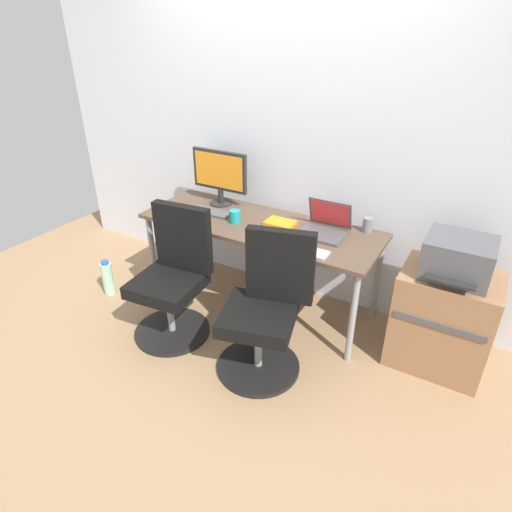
{
  "coord_description": "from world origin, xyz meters",
  "views": [
    {
      "loc": [
        1.42,
        -2.49,
        2.01
      ],
      "look_at": [
        0.0,
        -0.05,
        0.46
      ],
      "focal_mm": 30.28,
      "sensor_mm": 36.0,
      "label": 1
    }
  ],
  "objects_px": {
    "side_cabinet": "(442,320)",
    "coffee_mug": "(235,216)",
    "open_laptop": "(325,226)",
    "water_bottle_on_floor": "(108,278)",
    "office_chair_right": "(266,311)",
    "desktop_monitor": "(220,174)",
    "office_chair_left": "(174,280)",
    "printer": "(458,258)"
  },
  "relations": [
    {
      "from": "side_cabinet",
      "to": "coffee_mug",
      "type": "distance_m",
      "value": 1.56
    },
    {
      "from": "open_laptop",
      "to": "coffee_mug",
      "type": "distance_m",
      "value": 0.66
    },
    {
      "from": "water_bottle_on_floor",
      "to": "office_chair_right",
      "type": "bearing_deg",
      "value": -3.06
    },
    {
      "from": "office_chair_right",
      "to": "desktop_monitor",
      "type": "relative_size",
      "value": 1.96
    },
    {
      "from": "office_chair_left",
      "to": "office_chair_right",
      "type": "xyz_separation_m",
      "value": [
        0.73,
        -0.0,
        0.0
      ]
    },
    {
      "from": "water_bottle_on_floor",
      "to": "desktop_monitor",
      "type": "relative_size",
      "value": 0.65
    },
    {
      "from": "office_chair_right",
      "to": "coffee_mug",
      "type": "bearing_deg",
      "value": 137.07
    },
    {
      "from": "office_chair_right",
      "to": "water_bottle_on_floor",
      "type": "bearing_deg",
      "value": 176.94
    },
    {
      "from": "side_cabinet",
      "to": "water_bottle_on_floor",
      "type": "height_order",
      "value": "side_cabinet"
    },
    {
      "from": "office_chair_right",
      "to": "printer",
      "type": "bearing_deg",
      "value": 31.75
    },
    {
      "from": "side_cabinet",
      "to": "desktop_monitor",
      "type": "bearing_deg",
      "value": 174.78
    },
    {
      "from": "side_cabinet",
      "to": "coffee_mug",
      "type": "relative_size",
      "value": 7.26
    },
    {
      "from": "office_chair_right",
      "to": "coffee_mug",
      "type": "relative_size",
      "value": 10.22
    },
    {
      "from": "water_bottle_on_floor",
      "to": "desktop_monitor",
      "type": "bearing_deg",
      "value": 44.33
    },
    {
      "from": "office_chair_left",
      "to": "coffee_mug",
      "type": "height_order",
      "value": "office_chair_left"
    },
    {
      "from": "side_cabinet",
      "to": "printer",
      "type": "relative_size",
      "value": 1.67
    },
    {
      "from": "side_cabinet",
      "to": "desktop_monitor",
      "type": "height_order",
      "value": "desktop_monitor"
    },
    {
      "from": "office_chair_right",
      "to": "desktop_monitor",
      "type": "height_order",
      "value": "desktop_monitor"
    },
    {
      "from": "printer",
      "to": "office_chair_left",
      "type": "bearing_deg",
      "value": -160.76
    },
    {
      "from": "open_laptop",
      "to": "desktop_monitor",
      "type": "bearing_deg",
      "value": 174.62
    },
    {
      "from": "side_cabinet",
      "to": "desktop_monitor",
      "type": "relative_size",
      "value": 1.39
    },
    {
      "from": "office_chair_left",
      "to": "coffee_mug",
      "type": "bearing_deg",
      "value": 69.51
    },
    {
      "from": "side_cabinet",
      "to": "open_laptop",
      "type": "distance_m",
      "value": 0.97
    },
    {
      "from": "office_chair_left",
      "to": "open_laptop",
      "type": "bearing_deg",
      "value": 38.93
    },
    {
      "from": "office_chair_left",
      "to": "desktop_monitor",
      "type": "relative_size",
      "value": 1.96
    },
    {
      "from": "office_chair_right",
      "to": "coffee_mug",
      "type": "xyz_separation_m",
      "value": [
        -0.55,
        0.51,
        0.33
      ]
    },
    {
      "from": "open_laptop",
      "to": "side_cabinet",
      "type": "bearing_deg",
      "value": -5.04
    },
    {
      "from": "printer",
      "to": "water_bottle_on_floor",
      "type": "bearing_deg",
      "value": -168.4
    },
    {
      "from": "open_laptop",
      "to": "coffee_mug",
      "type": "relative_size",
      "value": 3.37
    },
    {
      "from": "side_cabinet",
      "to": "open_laptop",
      "type": "height_order",
      "value": "open_laptop"
    },
    {
      "from": "desktop_monitor",
      "to": "open_laptop",
      "type": "xyz_separation_m",
      "value": [
        0.93,
        -0.09,
        -0.2
      ]
    },
    {
      "from": "desktop_monitor",
      "to": "office_chair_right",
      "type": "bearing_deg",
      "value": -42.08
    },
    {
      "from": "side_cabinet",
      "to": "printer",
      "type": "distance_m",
      "value": 0.45
    },
    {
      "from": "printer",
      "to": "open_laptop",
      "type": "xyz_separation_m",
      "value": [
        -0.86,
        0.08,
        -0.03
      ]
    },
    {
      "from": "coffee_mug",
      "to": "office_chair_right",
      "type": "bearing_deg",
      "value": -42.93
    },
    {
      "from": "desktop_monitor",
      "to": "coffee_mug",
      "type": "height_order",
      "value": "desktop_monitor"
    },
    {
      "from": "water_bottle_on_floor",
      "to": "open_laptop",
      "type": "bearing_deg",
      "value": 19.92
    },
    {
      "from": "water_bottle_on_floor",
      "to": "coffee_mug",
      "type": "bearing_deg",
      "value": 23.39
    },
    {
      "from": "office_chair_left",
      "to": "office_chair_right",
      "type": "height_order",
      "value": "same"
    },
    {
      "from": "desktop_monitor",
      "to": "open_laptop",
      "type": "bearing_deg",
      "value": -5.38
    },
    {
      "from": "office_chair_left",
      "to": "water_bottle_on_floor",
      "type": "bearing_deg",
      "value": 174.26
    },
    {
      "from": "desktop_monitor",
      "to": "coffee_mug",
      "type": "xyz_separation_m",
      "value": [
        0.29,
        -0.25,
        -0.2
      ]
    }
  ]
}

